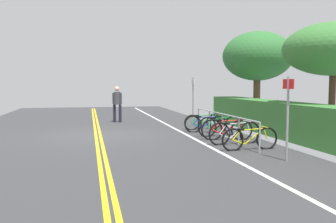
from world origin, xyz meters
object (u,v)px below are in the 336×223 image
(bicycle_4, at_px, (235,133))
(pedestrian, at_px, (117,102))
(bicycle_1, at_px, (206,124))
(tree_near_left, at_px, (257,57))
(bike_rack, at_px, (222,120))
(sign_post_near, at_px, (193,97))
(bicycle_5, at_px, (250,139))
(tree_mid, at_px, (334,49))
(sign_post_far, at_px, (288,110))
(bicycle_3, at_px, (227,129))
(bicycle_0, at_px, (203,122))
(bicycle_2, at_px, (220,126))

(bicycle_4, relative_size, pedestrian, 1.02)
(bicycle_1, bearing_deg, tree_near_left, 128.06)
(bike_rack, distance_m, sign_post_near, 3.46)
(bicycle_5, xyz_separation_m, tree_mid, (-1.36, 3.67, 2.73))
(bicycle_4, bearing_deg, sign_post_far, 6.30)
(tree_mid, bearing_deg, pedestrian, -135.53)
(bicycle_5, bearing_deg, bicycle_3, 178.46)
(bike_rack, relative_size, tree_mid, 1.42)
(bicycle_0, relative_size, bicycle_5, 0.93)
(bicycle_3, height_order, tree_mid, tree_mid)
(bicycle_1, bearing_deg, sign_post_near, 178.18)
(pedestrian, relative_size, sign_post_far, 0.85)
(bicycle_0, distance_m, sign_post_far, 6.29)
(tree_near_left, bearing_deg, bicycle_4, -32.19)
(bicycle_1, distance_m, tree_near_left, 5.30)
(bicycle_4, xyz_separation_m, sign_post_far, (2.54, 0.28, 0.90))
(bicycle_5, height_order, tree_near_left, tree_near_left)
(pedestrian, bearing_deg, bike_rack, 28.31)
(bicycle_5, bearing_deg, sign_post_far, 9.47)
(tree_mid, bearing_deg, bicycle_0, -133.14)
(bicycle_1, xyz_separation_m, tree_mid, (2.44, 3.73, 2.73))
(bicycle_3, distance_m, tree_mid, 4.55)
(bicycle_5, height_order, sign_post_far, sign_post_far)
(bicycle_0, bearing_deg, tree_mid, 46.86)
(sign_post_near, relative_size, sign_post_far, 1.05)
(bicycle_2, height_order, bicycle_4, bicycle_2)
(sign_post_far, bearing_deg, bicycle_4, -173.70)
(bike_rack, relative_size, tree_near_left, 1.29)
(bicycle_4, relative_size, sign_post_far, 0.87)
(bicycle_3, relative_size, bicycle_5, 0.98)
(bike_rack, xyz_separation_m, bicycle_5, (2.34, -0.07, -0.31))
(tree_near_left, bearing_deg, bicycle_2, -41.29)
(bike_rack, bearing_deg, bicycle_5, -1.79)
(pedestrian, bearing_deg, bicycle_2, 30.88)
(bike_rack, xyz_separation_m, sign_post_near, (-3.39, -0.07, 0.68))
(bicycle_3, bearing_deg, bicycle_1, -176.81)
(bicycle_5, xyz_separation_m, pedestrian, (-8.28, -3.13, 0.70))
(tree_near_left, bearing_deg, bicycle_3, -36.11)
(bicycle_1, height_order, tree_mid, tree_mid)
(bicycle_2, bearing_deg, tree_near_left, 138.71)
(bicycle_4, relative_size, tree_mid, 0.45)
(bike_rack, bearing_deg, pedestrian, -151.69)
(sign_post_near, relative_size, tree_mid, 0.55)
(bike_rack, distance_m, bicycle_2, 0.53)
(sign_post_far, relative_size, tree_mid, 0.52)
(bike_rack, distance_m, tree_mid, 4.45)
(bicycle_0, distance_m, tree_near_left, 4.79)
(bicycle_2, height_order, bicycle_5, bicycle_2)
(pedestrian, distance_m, tree_near_left, 7.14)
(pedestrian, bearing_deg, bicycle_5, 20.67)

